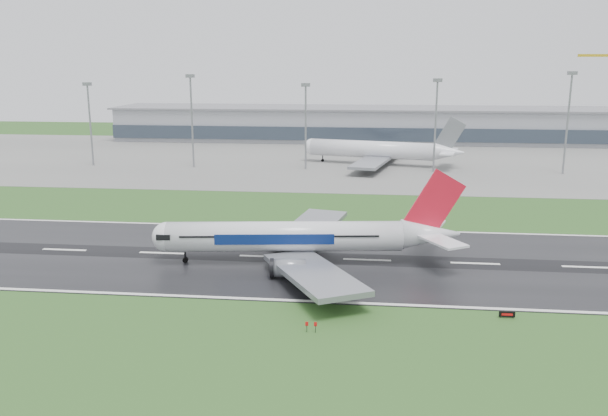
# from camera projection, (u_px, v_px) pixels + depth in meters

# --- Properties ---
(ground) EXTENTS (520.00, 520.00, 0.00)m
(ground) POSITION_uv_depth(u_px,v_px,m) (367.00, 260.00, 116.47)
(ground) COLOR #244C1C
(ground) RESTS_ON ground
(runway) EXTENTS (400.00, 45.00, 0.10)m
(runway) POSITION_uv_depth(u_px,v_px,m) (367.00, 260.00, 116.46)
(runway) COLOR black
(runway) RESTS_ON ground
(apron) EXTENTS (400.00, 130.00, 0.08)m
(apron) POSITION_uv_depth(u_px,v_px,m) (370.00, 159.00, 237.41)
(apron) COLOR slate
(apron) RESTS_ON ground
(terminal) EXTENTS (240.00, 36.00, 15.00)m
(terminal) POSITION_uv_depth(u_px,v_px,m) (371.00, 125.00, 293.75)
(terminal) COLOR gray
(terminal) RESTS_ON ground
(main_airliner) EXTENTS (63.05, 60.69, 16.79)m
(main_airliner) POSITION_uv_depth(u_px,v_px,m) (307.00, 218.00, 113.27)
(main_airliner) COLOR silver
(main_airliner) RESTS_ON runway
(parked_airliner) EXTENTS (70.71, 67.62, 17.52)m
(parked_airliner) POSITION_uv_depth(u_px,v_px,m) (378.00, 141.00, 223.21)
(parked_airliner) COLOR silver
(parked_airliner) RESTS_ON apron
(runway_sign) EXTENTS (2.31, 0.54, 1.04)m
(runway_sign) POSITION_uv_depth(u_px,v_px,m) (507.00, 315.00, 90.04)
(runway_sign) COLOR black
(runway_sign) RESTS_ON ground
(floodmast_0) EXTENTS (0.64, 0.64, 28.44)m
(floodmast_0) POSITION_uv_depth(u_px,v_px,m) (90.00, 126.00, 220.35)
(floodmast_0) COLOR gray
(floodmast_0) RESTS_ON ground
(floodmast_1) EXTENTS (0.64, 0.64, 31.30)m
(floodmast_1) POSITION_uv_depth(u_px,v_px,m) (192.00, 123.00, 216.13)
(floodmast_1) COLOR gray
(floodmast_1) RESTS_ON ground
(floodmast_2) EXTENTS (0.64, 0.64, 28.43)m
(floodmast_2) POSITION_uv_depth(u_px,v_px,m) (306.00, 129.00, 212.28)
(floodmast_2) COLOR gray
(floodmast_2) RESTS_ON ground
(floodmast_3) EXTENTS (0.64, 0.64, 30.10)m
(floodmast_3) POSITION_uv_depth(u_px,v_px,m) (435.00, 128.00, 207.50)
(floodmast_3) COLOR gray
(floodmast_3) RESTS_ON ground
(floodmast_4) EXTENTS (0.64, 0.64, 32.50)m
(floodmast_4) POSITION_uv_depth(u_px,v_px,m) (567.00, 125.00, 202.77)
(floodmast_4) COLOR gray
(floodmast_4) RESTS_ON ground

